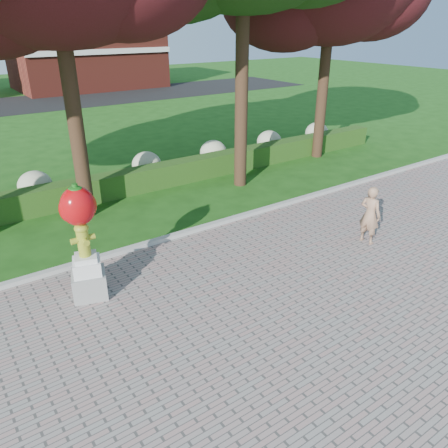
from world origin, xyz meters
name	(u,v)px	position (x,y,z in m)	size (l,w,h in m)	color
ground	(262,280)	(0.00, 0.00, 0.00)	(100.00, 100.00, 0.00)	#1A4812
walkway	(418,387)	(0.00, -4.00, 0.02)	(40.00, 14.00, 0.04)	gray
curb	(194,231)	(0.00, 3.00, 0.07)	(40.00, 0.18, 0.15)	#ADADA5
lawn_hedge	(134,181)	(0.00, 7.00, 0.40)	(24.00, 0.70, 0.80)	#1C3F12
hydrangea_row	(136,167)	(0.57, 8.00, 0.55)	(20.10, 1.10, 0.99)	#B4B98D
street	(10,106)	(0.00, 28.00, 0.01)	(50.00, 8.00, 0.02)	black
building_right	(86,49)	(8.00, 34.00, 3.20)	(12.00, 8.00, 6.40)	maroon
hydrant_sculpture	(83,239)	(-3.47, 1.61, 1.39)	(0.87, 0.87, 2.56)	gray
woman	(370,215)	(3.48, -0.17, 0.83)	(0.57, 0.38, 1.57)	#A3795D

